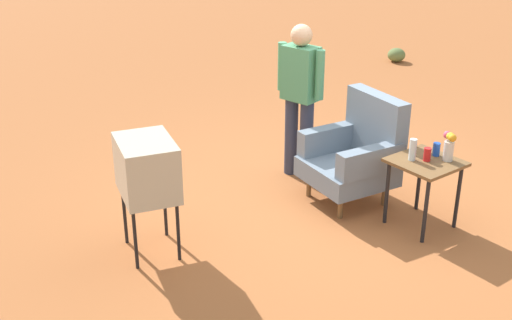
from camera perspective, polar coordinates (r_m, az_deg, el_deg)
name	(u,v)px	position (r m, az deg, el deg)	size (l,w,h in m)	color
ground_plane	(329,198)	(6.66, 6.39, -3.30)	(60.00, 60.00, 0.00)	#AD6033
armchair	(357,152)	(6.49, 8.73, 0.65)	(0.86, 0.87, 1.06)	brown
side_table	(425,171)	(6.09, 14.46, -0.90)	(0.56, 0.56, 0.65)	black
tv_on_stand	(147,169)	(5.45, -9.43, -0.75)	(0.70, 0.58, 1.03)	black
person_standing	(300,92)	(6.79, 3.84, 5.89)	(0.56, 0.29, 1.64)	#2D3347
soda_can_blue	(436,149)	(6.16, 15.40, 0.90)	(0.07, 0.07, 0.12)	blue
soda_can_red	(427,154)	(6.02, 14.65, 0.47)	(0.07, 0.07, 0.12)	red
bottle_short_clear	(413,150)	(5.99, 13.46, 0.88)	(0.06, 0.06, 0.20)	silver
flower_vase	(449,145)	(6.05, 16.42, 1.26)	(0.14, 0.10, 0.27)	silver
shrub_far	(396,55)	(11.70, 12.10, 8.91)	(0.30, 0.30, 0.23)	olive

